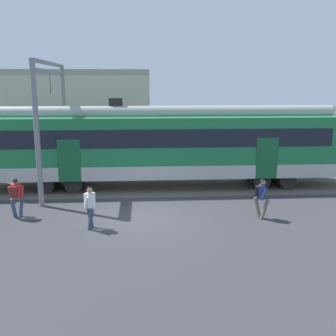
% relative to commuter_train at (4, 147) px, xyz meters
% --- Properties ---
extents(ground_plane, '(160.00, 160.00, 0.00)m').
position_rel_commuter_train_xyz_m(ground_plane, '(7.05, -5.11, -2.25)').
color(ground_plane, '#38383D').
extents(commuter_train, '(38.05, 3.07, 4.73)m').
position_rel_commuter_train_xyz_m(commuter_train, '(0.00, 0.00, 0.00)').
color(commuter_train, '#B7B7B2').
rests_on(commuter_train, ground).
extents(pedestrian_red, '(0.60, 0.61, 1.67)m').
position_rel_commuter_train_xyz_m(pedestrian_red, '(1.94, -4.74, -1.26)').
color(pedestrian_red, navy).
rests_on(pedestrian_red, ground).
extents(pedestrian_white, '(0.43, 0.68, 1.67)m').
position_rel_commuter_train_xyz_m(pedestrian_white, '(5.14, -6.26, -1.29)').
color(pedestrian_white, navy).
rests_on(pedestrian_white, ground).
extents(pedestrian_navy, '(0.60, 0.62, 1.67)m').
position_rel_commuter_train_xyz_m(pedestrian_navy, '(11.98, -5.54, -1.26)').
color(pedestrian_navy, '#6B6051').
rests_on(pedestrian_navy, ground).
extents(catenary_gantry, '(0.24, 6.64, 6.53)m').
position_rel_commuter_train_xyz_m(catenary_gantry, '(2.55, 0.00, 2.06)').
color(catenary_gantry, gray).
rests_on(catenary_gantry, ground).
extents(background_building, '(15.67, 5.00, 9.20)m').
position_rel_commuter_train_xyz_m(background_building, '(-0.14, 8.57, 0.95)').
color(background_building, beige).
rests_on(background_building, ground).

